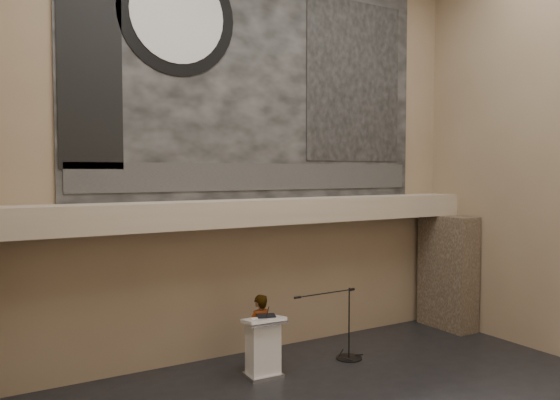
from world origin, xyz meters
TOP-DOWN VIEW (x-y plane):
  - wall_back at (0.00, 4.00)m, footprint 10.00×0.02m
  - wall_left at (-5.00, 0.00)m, footprint 0.02×8.00m
  - soffit at (0.00, 3.60)m, footprint 10.00×0.80m
  - sprinkler_left at (-1.60, 3.55)m, footprint 0.04×0.04m
  - sprinkler_right at (1.90, 3.55)m, footprint 0.04×0.04m
  - banner at (0.00, 3.97)m, footprint 8.00×0.05m
  - banner_text_strip at (0.00, 3.93)m, footprint 7.76×0.02m
  - banner_clock_rim at (-1.80, 3.93)m, footprint 2.30×0.02m
  - banner_clock_face at (-1.80, 3.91)m, footprint 1.84×0.02m
  - banner_building_print at (2.40, 3.93)m, footprint 2.60×0.02m
  - banner_brick_print at (-3.40, 3.93)m, footprint 1.10×0.02m
  - stone_pier at (4.65, 3.15)m, footprint 0.60×1.40m
  - lectern at (-0.72, 2.59)m, footprint 0.73×0.54m
  - binder at (-0.63, 2.62)m, footprint 0.40×0.36m
  - papers at (-0.83, 2.52)m, footprint 0.25×0.33m
  - speaker_person at (-0.59, 2.96)m, footprint 0.58×0.44m
  - mic_stand at (1.20, 2.59)m, footprint 1.57×0.52m

SIDE VIEW (x-z plane):
  - mic_stand at x=1.20m, z-range -0.50..0.94m
  - lectern at x=-0.72m, z-range -0.01..1.12m
  - speaker_person at x=-0.59m, z-range 0.00..1.44m
  - papers at x=-0.83m, z-range 1.10..1.10m
  - binder at x=-0.63m, z-range 1.10..1.14m
  - stone_pier at x=4.65m, z-range 0.00..2.70m
  - sprinkler_left at x=-1.60m, z-range 2.64..2.70m
  - sprinkler_right at x=1.90m, z-range 2.64..2.70m
  - soffit at x=0.00m, z-range 2.70..3.20m
  - banner_text_strip at x=0.00m, z-range 3.38..3.93m
  - wall_back at x=0.00m, z-range 0.00..8.50m
  - wall_left at x=-5.00m, z-range 0.00..8.50m
  - banner_brick_print at x=-3.40m, z-range 3.80..7.00m
  - banner at x=0.00m, z-range 3.20..8.20m
  - banner_building_print at x=2.40m, z-range 4.00..7.60m
  - banner_clock_rim at x=-1.80m, z-range 5.55..7.85m
  - banner_clock_face at x=-1.80m, z-range 5.78..7.62m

